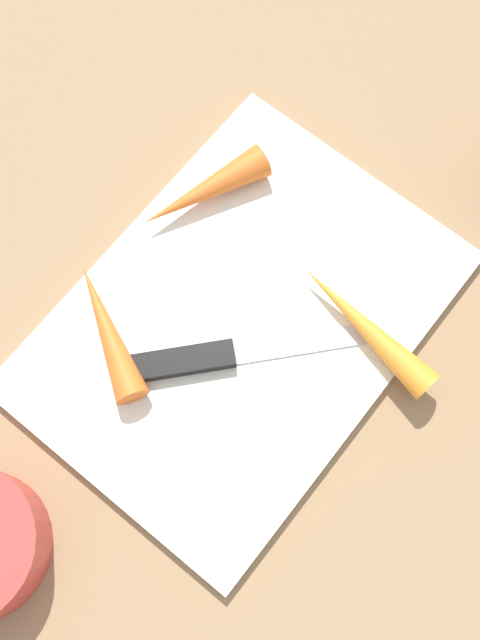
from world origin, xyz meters
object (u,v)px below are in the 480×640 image
cutting_board (240,322)px  knife (197,359)px  carrot_shortest (204,191)px  carrot_longest (366,327)px  carrot_medium (107,330)px

cutting_board → knife: (-0.05, 0.01, 0.01)m
cutting_board → knife: size_ratio=2.22×
carrot_shortest → cutting_board: bearing=74.9°
carrot_shortest → carrot_longest: 0.18m
cutting_board → carrot_longest: (0.06, -0.09, 0.02)m
carrot_shortest → carrot_medium: 0.15m
carrot_shortest → carrot_longest: bearing=107.0°
cutting_board → carrot_medium: (-0.08, 0.08, 0.02)m
carrot_shortest → carrot_medium: size_ratio=0.97×
carrot_medium → knife: bearing=-129.7°
cutting_board → carrot_medium: size_ratio=2.94×
carrot_shortest → carrot_medium: (-0.15, -0.02, -0.00)m
cutting_board → carrot_shortest: 0.12m
cutting_board → carrot_medium: carrot_medium is taller
carrot_longest → carrot_shortest: bearing=4.1°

